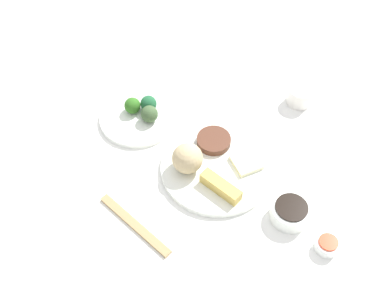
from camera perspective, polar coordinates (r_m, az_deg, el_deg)
name	(u,v)px	position (r m, az deg, el deg)	size (l,w,h in m)	color
tabletop	(218,174)	(1.18, 3.16, -3.62)	(2.20, 2.20, 0.02)	white
main_plate	(217,168)	(1.17, 3.02, -2.87)	(0.28, 0.28, 0.02)	white
rice_scoop	(187,158)	(1.13, -0.55, -1.75)	(0.08, 0.08, 0.08)	tan
spring_roll	(221,187)	(1.11, 3.50, -5.20)	(0.11, 0.03, 0.03)	gold
crab_rangoon_wonton	(246,162)	(1.17, 6.59, -2.21)	(0.06, 0.07, 0.01)	beige
stir_fry_heap	(214,141)	(1.20, 2.65, 0.42)	(0.09, 0.09, 0.02)	#502C1D
broccoli_plate	(138,117)	(1.28, -6.54, 3.23)	(0.21, 0.21, 0.01)	white
broccoli_floret_0	(149,114)	(1.25, -5.20, 3.64)	(0.05, 0.05, 0.05)	#3D5632
broccoli_floret_1	(132,106)	(1.28, -7.24, 4.65)	(0.04, 0.04, 0.04)	#2F671E
broccoli_floret_2	(149,104)	(1.28, -5.30, 4.90)	(0.04, 0.04, 0.04)	#1E5832
soy_sauce_bowl	(290,212)	(1.11, 11.82, -8.11)	(0.09, 0.09, 0.04)	white
soy_sauce_bowl_liquid	(292,207)	(1.09, 12.01, -7.52)	(0.07, 0.07, 0.00)	black
sauce_ramekin_sweet_and_sour	(327,245)	(1.09, 16.06, -11.72)	(0.05, 0.05, 0.03)	white
sauce_ramekin_sweet_and_sour_liquid	(329,242)	(1.08, 16.24, -11.35)	(0.04, 0.04, 0.00)	red
teacup	(300,96)	(1.34, 12.98, 5.74)	(0.07, 0.07, 0.05)	silver
chopsticks_pair	(135,225)	(1.09, -6.95, -9.70)	(0.22, 0.02, 0.01)	#9F8253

